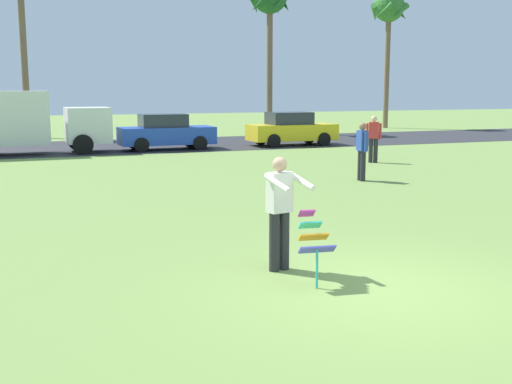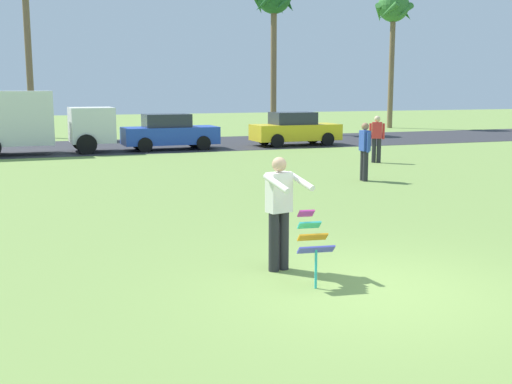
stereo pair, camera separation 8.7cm
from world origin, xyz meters
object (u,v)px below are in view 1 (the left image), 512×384
at_px(palm_tree_far_left, 389,13).
at_px(person_walker_near, 362,150).
at_px(parked_truck_white_box, 16,121).
at_px(palm_tree_centre_far, 270,3).
at_px(person_kite_flyer, 280,209).
at_px(parked_car_yellow, 291,129).
at_px(kite_held, 313,239).
at_px(parked_car_blue, 166,132).
at_px(person_walker_far, 374,137).

distance_m(palm_tree_far_left, person_walker_near, 27.00).
distance_m(parked_truck_white_box, palm_tree_centre_far, 17.78).
bearing_deg(parked_truck_white_box, palm_tree_far_left, 23.11).
distance_m(parked_truck_white_box, person_walker_near, 14.99).
xyz_separation_m(person_kite_flyer, parked_car_yellow, (8.70, 19.34, -0.18)).
distance_m(kite_held, palm_tree_far_left, 37.19).
xyz_separation_m(kite_held, palm_tree_centre_far, (10.67, 28.30, 7.05)).
xyz_separation_m(kite_held, person_walker_near, (5.76, 8.64, 0.27)).
bearing_deg(person_kite_flyer, palm_tree_centre_far, 68.50).
xyz_separation_m(parked_car_blue, palm_tree_centre_far, (8.25, 8.14, 6.94)).
bearing_deg(parked_car_blue, palm_tree_far_left, 29.97).
relative_size(kite_held, person_walker_far, 0.59).
relative_size(palm_tree_centre_far, palm_tree_far_left, 0.99).
height_order(person_kite_flyer, parked_car_blue, person_kite_flyer).
xyz_separation_m(person_kite_flyer, palm_tree_centre_far, (10.83, 27.48, 6.77)).
height_order(parked_truck_white_box, palm_tree_centre_far, palm_tree_centre_far).
bearing_deg(parked_truck_white_box, person_walker_far, -31.48).
bearing_deg(palm_tree_centre_far, person_kite_flyer, -111.50).
bearing_deg(palm_tree_far_left, parked_truck_white_box, -156.89).
bearing_deg(parked_truck_white_box, palm_tree_centre_far, 29.33).
xyz_separation_m(kite_held, parked_truck_white_box, (-3.83, 20.15, 0.74)).
height_order(parked_car_blue, person_walker_far, person_walker_far).
xyz_separation_m(palm_tree_far_left, person_walker_near, (-14.44, -21.76, -6.84)).
distance_m(person_walker_near, person_walker_far, 4.82).
xyz_separation_m(parked_truck_white_box, palm_tree_centre_far, (14.49, 8.14, 6.31)).
height_order(parked_car_yellow, person_walker_near, person_walker_near).
bearing_deg(palm_tree_centre_far, parked_truck_white_box, -150.67).
relative_size(kite_held, person_walker_near, 0.59).
bearing_deg(parked_truck_white_box, kite_held, -79.25).
relative_size(parked_car_blue, palm_tree_far_left, 0.46).
bearing_deg(person_kite_flyer, parked_truck_white_box, 100.74).
distance_m(parked_truck_white_box, parked_car_blue, 6.27).
height_order(kite_held, person_walker_near, person_walker_near).
relative_size(parked_car_yellow, person_walker_far, 2.44).
relative_size(palm_tree_centre_far, person_walker_far, 5.31).
bearing_deg(person_kite_flyer, parked_car_yellow, 65.76).
height_order(parked_truck_white_box, person_walker_near, parked_truck_white_box).
bearing_deg(person_walker_far, parked_truck_white_box, 148.52).
bearing_deg(parked_car_yellow, parked_truck_white_box, 179.99).
height_order(person_kite_flyer, palm_tree_centre_far, palm_tree_centre_far).
xyz_separation_m(kite_held, parked_car_blue, (2.41, 20.15, 0.11)).
height_order(person_kite_flyer, parked_car_yellow, person_kite_flyer).
relative_size(parked_car_blue, parked_car_yellow, 1.00).
bearing_deg(person_walker_near, palm_tree_centre_far, 75.99).
height_order(person_kite_flyer, palm_tree_far_left, palm_tree_far_left).
height_order(parked_car_blue, palm_tree_far_left, palm_tree_far_left).
distance_m(kite_held, palm_tree_centre_far, 31.05).
bearing_deg(parked_car_yellow, kite_held, -112.97).
relative_size(person_kite_flyer, parked_truck_white_box, 0.26).
bearing_deg(kite_held, palm_tree_centre_far, 69.35).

